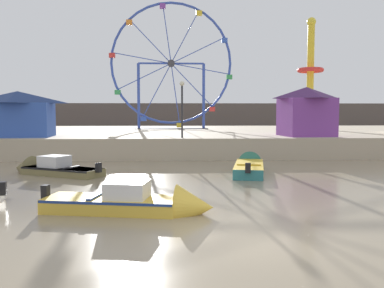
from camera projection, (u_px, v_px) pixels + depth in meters
The scene contains 11 objects.
ground_plane at pixel (247, 239), 9.90m from camera, with size 240.00×240.00×0.00m, color gray.
quay_promenade at pixel (192, 137), 38.67m from camera, with size 110.00×25.75×1.38m, color #B7A88E.
distant_town_skyline at pixel (184, 118), 63.70m from camera, with size 140.00×3.00×4.40m, color #564C47.
motorboat_olive_wood at pixel (47, 169), 20.29m from camera, with size 5.17×3.57×1.39m.
motorboat_teal_painted at pixel (249, 165), 21.55m from camera, with size 2.46×6.00×1.28m.
motorboat_mustard_yellow at pixel (142, 203), 12.47m from camera, with size 5.39×2.25×1.38m.
ferris_wheel_blue_frame at pixel (171, 66), 40.62m from camera, with size 12.03×1.20×12.37m.
drop_tower_yellow_tower at pixel (310, 80), 42.02m from camera, with size 2.80×2.80×11.16m.
carnival_booth_blue_tent at pixel (18, 113), 27.69m from camera, with size 5.01×3.74×3.04m.
carnival_booth_purple_stall at pixel (306, 111), 28.64m from camera, with size 3.78×3.84×3.38m.
promenade_lamp_near at pixel (182, 100), 26.59m from camera, with size 0.32×0.32×3.64m.
Camera 1 is at (-1.77, -9.63, 3.01)m, focal length 38.79 mm.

